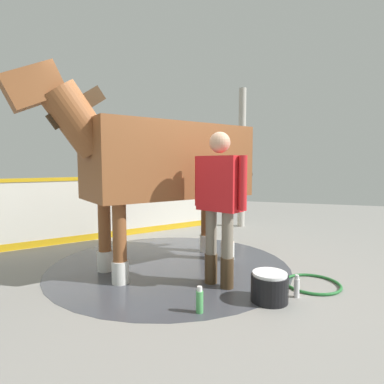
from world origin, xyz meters
TOP-DOWN VIEW (x-y plane):
  - ground_plane at (0.00, 0.00)m, footprint 16.00×16.00m
  - wet_patch at (-0.11, -0.27)m, footprint 3.27×3.27m
  - barrier_wall at (-1.38, -1.92)m, footprint 3.78×2.94m
  - roof_post_far at (-3.16, 0.21)m, footprint 0.16×0.16m
  - horse at (-0.02, -0.33)m, footprint 2.89×2.35m
  - handler at (0.40, 0.55)m, footprint 0.40×0.65m
  - wash_bucket at (0.66, 1.14)m, footprint 0.38×0.38m
  - bottle_shampoo at (0.47, 1.41)m, footprint 0.06×0.06m
  - bottle_spray at (1.12, 0.54)m, footprint 0.07×0.07m
  - hose_coil at (0.07, 1.59)m, footprint 0.63×0.63m

SIDE VIEW (x-z plane):
  - ground_plane at x=0.00m, z-range -0.02..0.00m
  - wet_patch at x=-0.11m, z-range 0.00..0.00m
  - hose_coil at x=0.07m, z-range 0.00..0.03m
  - bottle_shampoo at x=0.47m, z-range -0.01..0.23m
  - bottle_spray at x=1.12m, z-range -0.01..0.25m
  - wash_bucket at x=0.66m, z-range 0.00..0.30m
  - barrier_wall at x=-1.38m, z-range -0.04..1.13m
  - handler at x=0.40m, z-range 0.15..1.90m
  - horse at x=-0.02m, z-range 0.18..2.66m
  - roof_post_far at x=-3.16m, z-range 0.00..3.05m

